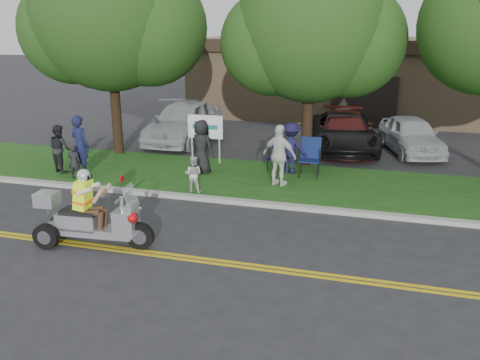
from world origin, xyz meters
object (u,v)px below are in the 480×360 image
(parked_car_far_left, at_px, (184,121))
(parked_car_left, at_px, (178,120))
(trike_scooter, at_px, (89,219))
(lawn_chair_a, at_px, (310,154))
(parked_car_far_right, at_px, (411,135))
(spectator_adult_right, at_px, (280,155))
(lawn_chair_b, at_px, (278,154))
(spectator_adult_left, at_px, (80,146))
(parked_car_mid, at_px, (343,132))
(spectator_adult_mid, at_px, (60,148))
(parked_car_right, at_px, (345,132))

(parked_car_far_left, xyz_separation_m, parked_car_left, (-0.50, 0.60, -0.07))
(trike_scooter, relative_size, lawn_chair_a, 2.24)
(parked_car_far_left, xyz_separation_m, parked_car_far_right, (9.00, 0.57, -0.16))
(spectator_adult_right, distance_m, parked_car_far_right, 6.89)
(spectator_adult_right, relative_size, parked_car_far_left, 0.36)
(trike_scooter, relative_size, parked_car_left, 0.56)
(lawn_chair_b, height_order, spectator_adult_left, spectator_adult_left)
(parked_car_left, xyz_separation_m, parked_car_mid, (7.00, -0.28, -0.08))
(spectator_adult_left, xyz_separation_m, parked_car_mid, (7.66, 6.07, -0.35))
(spectator_adult_mid, distance_m, parked_car_mid, 10.39)
(spectator_adult_mid, xyz_separation_m, parked_car_mid, (8.54, 5.92, -0.17))
(parked_car_mid, bearing_deg, spectator_adult_left, -152.25)
(spectator_adult_left, bearing_deg, parked_car_far_right, -130.30)
(trike_scooter, height_order, parked_car_right, trike_scooter)
(lawn_chair_a, bearing_deg, parked_car_right, 78.62)
(lawn_chair_b, bearing_deg, spectator_adult_left, -146.60)
(lawn_chair_a, height_order, parked_car_mid, parked_car_mid)
(spectator_adult_left, distance_m, spectator_adult_right, 6.29)
(parked_car_far_left, distance_m, parked_car_mid, 6.51)
(parked_car_left, bearing_deg, parked_car_right, -21.85)
(trike_scooter, distance_m, spectator_adult_left, 5.45)
(spectator_adult_left, xyz_separation_m, parked_car_far_left, (1.16, 5.75, -0.20))
(parked_car_far_left, xyz_separation_m, parked_car_right, (6.53, 0.44, -0.15))
(parked_car_mid, bearing_deg, parked_car_far_right, -4.80)
(parked_car_far_left, bearing_deg, spectator_adult_right, -44.32)
(trike_scooter, height_order, parked_car_far_right, trike_scooter)
(spectator_adult_right, xyz_separation_m, parked_car_far_left, (-5.09, 5.10, -0.16))
(trike_scooter, distance_m, parked_car_mid, 11.51)
(lawn_chair_a, distance_m, parked_car_far_right, 5.41)
(lawn_chair_b, bearing_deg, trike_scooter, -100.14)
(parked_car_left, bearing_deg, parked_car_far_right, -20.70)
(lawn_chair_a, relative_size, spectator_adult_mid, 0.78)
(spectator_adult_left, height_order, spectator_adult_right, spectator_adult_left)
(trike_scooter, height_order, spectator_adult_mid, trike_scooter)
(spectator_adult_mid, relative_size, parked_car_far_right, 0.38)
(lawn_chair_b, xyz_separation_m, spectator_adult_left, (-5.89, -2.22, 0.40))
(lawn_chair_a, height_order, parked_car_far_left, parked_car_far_left)
(parked_car_far_left, bearing_deg, parked_car_right, 4.54)
(spectator_adult_left, bearing_deg, lawn_chair_b, -141.56)
(trike_scooter, xyz_separation_m, spectator_adult_right, (3.20, 5.13, 0.41))
(spectator_adult_left, height_order, parked_car_far_right, spectator_adult_left)
(lawn_chair_a, relative_size, parked_car_right, 0.25)
(parked_car_far_left, height_order, parked_car_mid, parked_car_far_left)
(trike_scooter, bearing_deg, spectator_adult_left, 119.39)
(spectator_adult_left, xyz_separation_m, parked_car_left, (0.66, 6.35, -0.27))
(parked_car_left, bearing_deg, lawn_chair_b, -58.84)
(spectator_adult_mid, bearing_deg, trike_scooter, 154.72)
(parked_car_far_left, height_order, parked_car_left, parked_car_far_left)
(lawn_chair_b, bearing_deg, parked_car_left, 154.48)
(spectator_adult_mid, relative_size, parked_car_left, 0.32)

